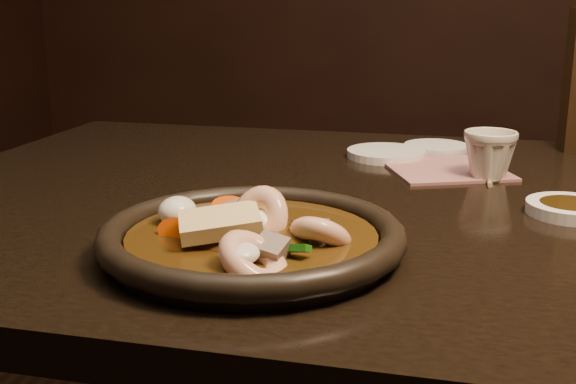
# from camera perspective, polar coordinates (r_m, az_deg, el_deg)

# --- Properties ---
(table) EXTENTS (1.60, 0.90, 0.75)m
(table) POSITION_cam_1_polar(r_m,az_deg,el_deg) (0.96, 16.21, -5.40)
(table) COLOR black
(table) RESTS_ON floor
(plate) EXTENTS (0.31, 0.31, 0.03)m
(plate) POSITION_cam_1_polar(r_m,az_deg,el_deg) (0.73, -2.86, -3.67)
(plate) COLOR black
(plate) RESTS_ON table
(stirfry) EXTENTS (0.21, 0.21, 0.07)m
(stirfry) POSITION_cam_1_polar(r_m,az_deg,el_deg) (0.72, -2.92, -3.33)
(stirfry) COLOR #37220A
(stirfry) RESTS_ON plate
(soy_dish) EXTENTS (0.10, 0.10, 0.01)m
(soy_dish) POSITION_cam_1_polar(r_m,az_deg,el_deg) (0.92, 21.42, -1.23)
(soy_dish) COLOR white
(soy_dish) RESTS_ON table
(saucer_left) EXTENTS (0.13, 0.13, 0.01)m
(saucer_left) POSITION_cam_1_polar(r_m,az_deg,el_deg) (1.17, 7.76, 3.02)
(saucer_left) COLOR white
(saucer_left) RESTS_ON table
(saucer_right) EXTENTS (0.11, 0.11, 0.01)m
(saucer_right) POSITION_cam_1_polar(r_m,az_deg,el_deg) (1.24, 11.63, 3.46)
(saucer_right) COLOR white
(saucer_right) RESTS_ON table
(tea_cup) EXTENTS (0.08, 0.08, 0.07)m
(tea_cup) POSITION_cam_1_polar(r_m,az_deg,el_deg) (1.05, 15.64, 2.93)
(tea_cup) COLOR beige
(tea_cup) RESTS_ON table
(chopsticks) EXTENTS (0.02, 0.24, 0.01)m
(chopsticks) POSITION_cam_1_polar(r_m,az_deg,el_deg) (1.13, 15.23, 2.01)
(chopsticks) COLOR tan
(chopsticks) RESTS_ON table
(napkin) EXTENTS (0.21, 0.21, 0.00)m
(napkin) POSITION_cam_1_polar(r_m,az_deg,el_deg) (1.10, 12.34, 1.77)
(napkin) COLOR #9B615F
(napkin) RESTS_ON table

